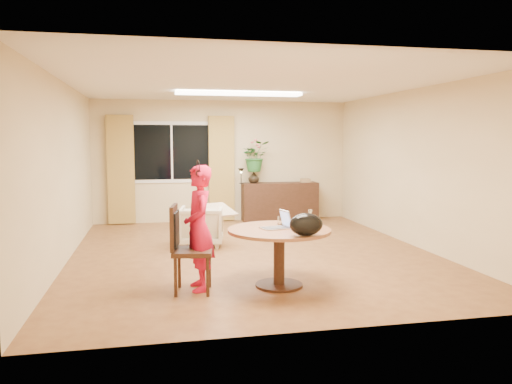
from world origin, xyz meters
TOP-DOWN VIEW (x-y plane):
  - floor at (0.00, 0.00)m, footprint 6.50×6.50m
  - ceiling at (0.00, 0.00)m, footprint 6.50×6.50m
  - wall_back at (0.00, 3.25)m, footprint 5.50×0.00m
  - wall_left at (-2.75, 0.00)m, footprint 0.00×6.50m
  - wall_right at (2.75, 0.00)m, footprint 0.00×6.50m
  - window at (-1.10, 3.23)m, footprint 1.70×0.03m
  - curtain_left at (-2.15, 3.15)m, footprint 0.55×0.08m
  - curtain_right at (-0.05, 3.15)m, footprint 0.55×0.08m
  - ceiling_panel at (0.00, 1.20)m, footprint 2.20×0.35m
  - dining_table at (-0.03, -1.80)m, footprint 1.24×1.24m
  - dining_chair at (-1.07, -1.82)m, footprint 0.56×0.52m
  - child at (-0.99, -1.73)m, footprint 0.56×0.39m
  - laptop at (-0.09, -1.78)m, footprint 0.38×0.30m
  - tumbler at (0.06, -1.48)m, footprint 0.09×0.09m
  - wine_glass at (0.40, -1.64)m, footprint 0.07×0.07m
  - pot_lid at (0.16, -1.55)m, footprint 0.25×0.25m
  - handbag at (0.14, -2.29)m, footprint 0.43×0.33m
  - armchair at (-0.72, 0.75)m, footprint 0.82×0.83m
  - throw at (-0.43, 0.74)m, footprint 0.62×0.68m
  - sideboard at (1.22, 3.01)m, footprint 1.66×0.41m
  - vase at (0.63, 3.01)m, footprint 0.25×0.25m
  - bouquet at (0.66, 3.01)m, footprint 0.65×0.58m
  - book_stack at (1.79, 3.01)m, footprint 0.22×0.16m
  - desk_lamp at (0.34, 2.96)m, footprint 0.16×0.16m

SIDE VIEW (x-z plane):
  - floor at x=0.00m, z-range 0.00..0.00m
  - armchair at x=-0.72m, z-range 0.00..0.66m
  - sideboard at x=1.22m, z-range 0.00..0.83m
  - dining_chair at x=-1.07m, z-range 0.00..1.02m
  - dining_table at x=-0.03m, z-range 0.20..0.91m
  - throw at x=-0.43m, z-range 0.66..0.69m
  - pot_lid at x=0.16m, z-range 0.70..0.74m
  - child at x=-0.99m, z-range 0.00..1.47m
  - tumbler at x=0.06m, z-range 0.70..0.81m
  - wine_glass at x=0.40m, z-range 0.70..0.90m
  - laptop at x=-0.09m, z-range 0.70..0.93m
  - handbag at x=0.14m, z-range 0.70..0.96m
  - book_stack at x=1.79m, z-range 0.83..0.92m
  - vase at x=0.63m, z-range 0.83..1.08m
  - desk_lamp at x=0.34m, z-range 0.83..1.18m
  - curtain_left at x=-2.15m, z-range 0.02..2.27m
  - curtain_right at x=-0.05m, z-range 0.02..2.27m
  - wall_back at x=0.00m, z-range -1.45..4.05m
  - wall_left at x=-2.75m, z-range -1.95..4.55m
  - wall_right at x=2.75m, z-range -1.95..4.55m
  - bouquet at x=0.66m, z-range 1.08..1.74m
  - window at x=-1.10m, z-range 0.85..2.15m
  - ceiling_panel at x=0.00m, z-range 2.54..2.59m
  - ceiling at x=0.00m, z-range 2.60..2.60m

